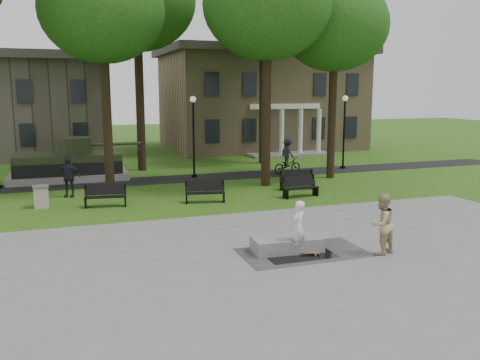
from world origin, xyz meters
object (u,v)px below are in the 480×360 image
at_px(skateboarder, 298,227).
at_px(friend_watching, 381,224).
at_px(park_bench_0, 105,195).
at_px(trash_bin, 41,196).
at_px(cyclist, 287,159).
at_px(concrete_block, 287,244).

bearing_deg(skateboarder, friend_watching, 124.58).
height_order(park_bench_0, trash_bin, park_bench_0).
bearing_deg(friend_watching, cyclist, -122.64).
bearing_deg(concrete_block, friend_watching, -24.56).
relative_size(friend_watching, cyclist, 0.91).
relative_size(skateboarder, trash_bin, 1.77).
bearing_deg(trash_bin, park_bench_0, -16.00).
bearing_deg(friend_watching, trash_bin, -64.25).
bearing_deg(park_bench_0, cyclist, 34.93).
xyz_separation_m(cyclist, park_bench_0, (-11.36, -5.63, -0.35)).
relative_size(cyclist, park_bench_0, 1.15).
bearing_deg(skateboarder, trash_bin, -87.18).
distance_m(concrete_block, friend_watching, 3.01).
height_order(friend_watching, park_bench_0, friend_watching).
distance_m(skateboarder, friend_watching, 2.60).
relative_size(friend_watching, park_bench_0, 1.04).
bearing_deg(cyclist, skateboarder, 143.61).
bearing_deg(trash_bin, concrete_block, -50.47).
height_order(friend_watching, trash_bin, friend_watching).
bearing_deg(concrete_block, cyclist, 65.47).
bearing_deg(park_bench_0, skateboarder, -51.23).
bearing_deg(friend_watching, skateboarder, -37.86).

